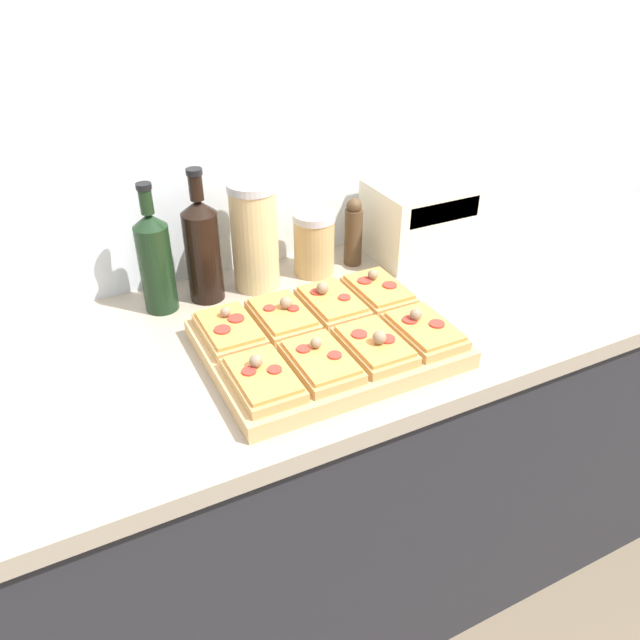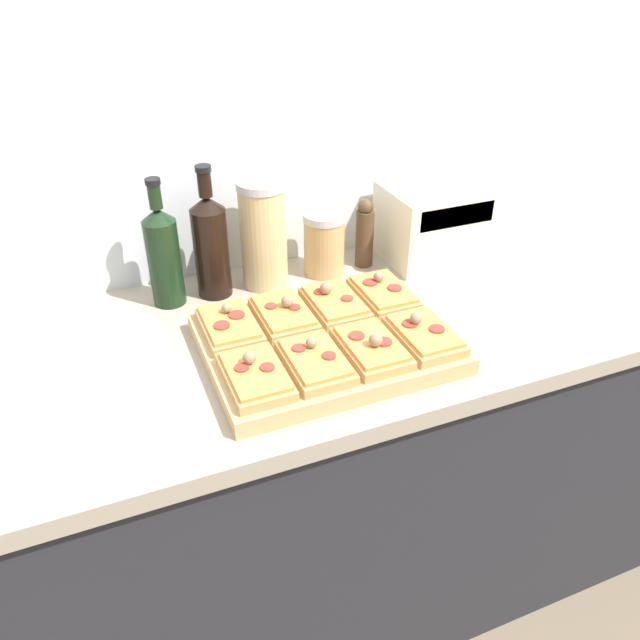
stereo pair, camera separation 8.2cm
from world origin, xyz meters
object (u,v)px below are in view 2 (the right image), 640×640
at_px(grain_jar_short, 324,243).
at_px(toaster_oven, 434,222).
at_px(grain_jar_tall, 264,234).
at_px(cutting_board, 326,343).
at_px(olive_oil_bottle, 164,255).
at_px(wine_bottle, 211,244).
at_px(pepper_mill, 365,233).

relative_size(grain_jar_short, toaster_oven, 0.58).
relative_size(grain_jar_tall, grain_jar_short, 1.64).
relative_size(cutting_board, olive_oil_bottle, 1.64).
bearing_deg(wine_bottle, grain_jar_tall, -0.00).
distance_m(cutting_board, wine_bottle, 0.36).
relative_size(cutting_board, pepper_mill, 2.76).
bearing_deg(cutting_board, wine_bottle, 115.41).
distance_m(wine_bottle, grain_jar_short, 0.28).
distance_m(olive_oil_bottle, grain_jar_tall, 0.23).
distance_m(cutting_board, olive_oil_bottle, 0.42).
bearing_deg(wine_bottle, toaster_oven, -2.12).
height_order(cutting_board, pepper_mill, pepper_mill).
height_order(grain_jar_tall, toaster_oven, grain_jar_tall).
xyz_separation_m(olive_oil_bottle, grain_jar_short, (0.38, 0.00, -0.04)).
bearing_deg(pepper_mill, wine_bottle, 180.00).
distance_m(grain_jar_tall, toaster_oven, 0.44).
bearing_deg(olive_oil_bottle, grain_jar_short, 0.00).
height_order(olive_oil_bottle, grain_jar_short, olive_oil_bottle).
distance_m(grain_jar_short, toaster_oven, 0.29).
xyz_separation_m(olive_oil_bottle, wine_bottle, (0.11, 0.00, 0.01)).
height_order(olive_oil_bottle, pepper_mill, olive_oil_bottle).
xyz_separation_m(olive_oil_bottle, grain_jar_tall, (0.23, 0.00, 0.01)).
bearing_deg(grain_jar_tall, cutting_board, -85.59).
xyz_separation_m(cutting_board, grain_jar_tall, (-0.02, 0.31, 0.11)).
xyz_separation_m(olive_oil_bottle, pepper_mill, (0.49, 0.00, -0.03)).
distance_m(grain_jar_tall, grain_jar_short, 0.16).
distance_m(cutting_board, grain_jar_tall, 0.33).
height_order(cutting_board, olive_oil_bottle, olive_oil_bottle).
distance_m(grain_jar_tall, pepper_mill, 0.26).
relative_size(grain_jar_short, pepper_mill, 0.90).
height_order(wine_bottle, grain_jar_short, wine_bottle).
bearing_deg(grain_jar_tall, toaster_oven, -2.72).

